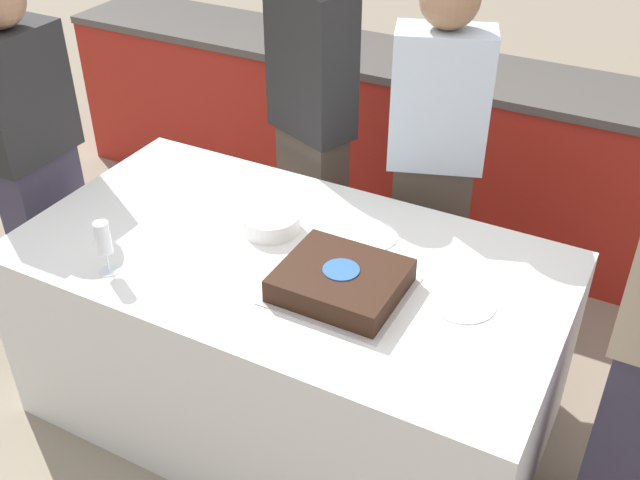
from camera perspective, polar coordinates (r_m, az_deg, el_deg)
name	(u,v)px	position (r m, az deg, el deg)	size (l,w,h in m)	color
ground_plane	(292,409)	(3.12, -2.15, -12.78)	(14.00, 14.00, 0.00)	gray
back_counter	(439,149)	(4.02, 9.09, 6.87)	(4.40, 0.58, 0.92)	#A82319
dining_table	(290,338)	(2.85, -2.32, -7.45)	(1.92, 1.03, 0.78)	white
cake	(341,281)	(2.41, 1.60, -3.12)	(0.43, 0.38, 0.09)	#B7B2AD
plate_stack	(271,222)	(2.72, -3.79, 1.39)	(0.21, 0.21, 0.07)	white
wine_glass	(104,240)	(2.55, -16.17, 0.00)	(0.07, 0.07, 0.19)	white
side_plate_near_cake	(368,235)	(2.70, 3.71, 0.36)	(0.21, 0.21, 0.00)	white
side_plate_right_edge	(462,303)	(2.43, 10.80, -4.71)	(0.21, 0.21, 0.00)	white
person_cutting_cake	(434,163)	(3.05, 8.69, 5.80)	(0.42, 0.31, 1.62)	#4C4238
person_seated_left	(35,163)	(3.26, -20.90, 5.48)	(0.21, 0.38, 1.60)	#383347
person_standing_back	(312,129)	(3.24, -0.62, 8.47)	(0.42, 0.32, 1.68)	#4C4238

